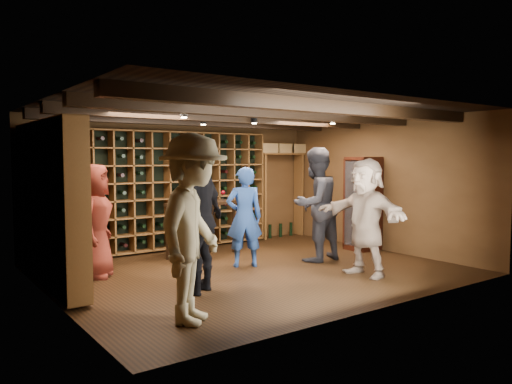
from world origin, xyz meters
TOP-DOWN VIEW (x-y plane):
  - ground at (0.00, 0.00)m, footprint 6.00×6.00m
  - room_shell at (0.00, 0.05)m, footprint 6.00×6.00m
  - wine_rack_back at (-0.52, 2.33)m, footprint 4.65×0.30m
  - wine_rack_left at (-2.83, 0.82)m, footprint 0.30×2.65m
  - crate_shelf at (2.41, 2.32)m, footprint 1.20×0.32m
  - display_cabinet at (2.71, 0.20)m, footprint 0.55×0.50m
  - man_blue_shirt at (0.03, 0.30)m, footprint 0.70×0.60m
  - man_grey_suit at (1.28, -0.03)m, footprint 1.01×0.82m
  - guest_red_floral at (-2.17, 0.99)m, footprint 0.90×0.98m
  - guest_woman_black at (-1.32, -0.62)m, footprint 1.20×0.99m
  - guest_khaki at (-1.96, -1.64)m, footprint 1.47×1.44m
  - guest_beige at (1.17, -1.26)m, footprint 0.54×1.64m
  - tasting_table at (-0.08, 1.47)m, footprint 1.44×1.06m

SIDE VIEW (x-z plane):
  - ground at x=0.00m, z-range 0.00..0.00m
  - man_blue_shirt at x=0.03m, z-range 0.00..1.62m
  - guest_red_floral at x=-2.17m, z-range 0.00..1.68m
  - tasting_table at x=-0.08m, z-range 0.22..1.49m
  - display_cabinet at x=2.71m, z-range -0.02..1.73m
  - guest_beige at x=1.17m, z-range 0.00..1.77m
  - guest_woman_black at x=-1.32m, z-range 0.00..1.92m
  - man_grey_suit at x=1.28m, z-range 0.00..1.94m
  - guest_khaki at x=-1.96m, z-range 0.00..2.03m
  - wine_rack_back at x=-0.52m, z-range 0.05..2.25m
  - wine_rack_left at x=-2.83m, z-range 0.05..2.25m
  - crate_shelf at x=2.41m, z-range 0.54..2.60m
  - room_shell at x=0.00m, z-range -0.58..5.42m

